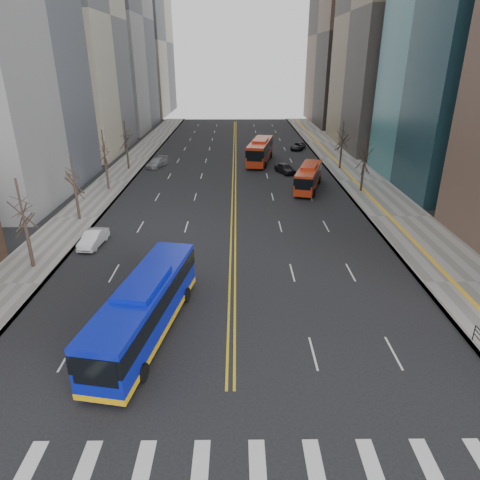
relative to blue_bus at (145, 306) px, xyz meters
The scene contains 12 objects.
sidewalk_right 41.70m from the blue_bus, 57.10° to the left, with size 7.00×130.00×0.15m, color slate.
sidewalk_left 36.82m from the blue_bus, 108.01° to the left, with size 5.00×130.00×0.15m, color slate.
centerline 45.31m from the blue_bus, 83.49° to the left, with size 0.55×100.00×0.01m.
office_towers 62.71m from the blue_bus, 84.87° to the left, with size 83.00×134.00×58.00m.
street_trees 24.79m from the blue_bus, 94.77° to the left, with size 35.20×47.20×7.60m.
blue_bus is the anchor object (origin of this frame).
red_bus_near 34.51m from the blue_bus, 64.92° to the left, with size 4.96×10.02×3.14m.
red_bus_far 47.46m from the blue_bus, 78.79° to the left, with size 4.94×12.11×3.73m.
car_white 15.31m from the blue_bus, 118.89° to the left, with size 1.45×4.16×1.37m, color silver.
car_dark_mid 41.50m from the blue_bus, 72.38° to the left, with size 1.70×4.24×1.44m, color black.
car_silver 44.22m from the blue_bus, 98.94° to the left, with size 1.91×4.70×1.36m, color #97989C.
car_dark_far 59.62m from the blue_bus, 73.63° to the left, with size 2.07×4.48×1.24m, color black.
Camera 1 is at (0.36, -11.88, 15.51)m, focal length 32.00 mm.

